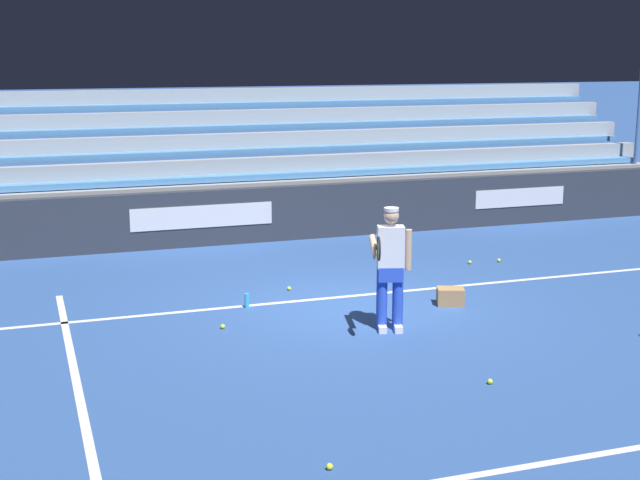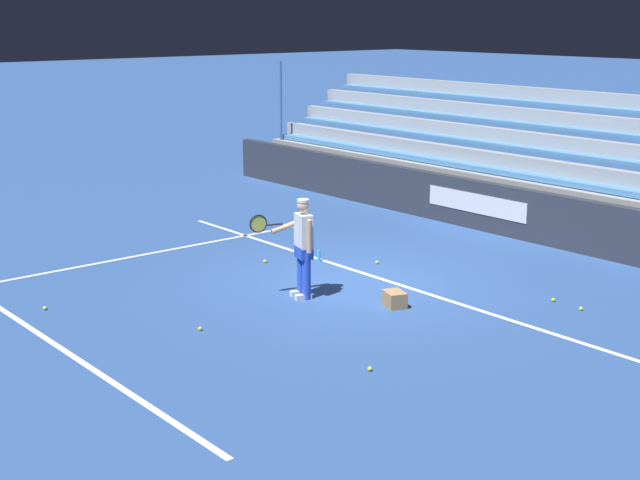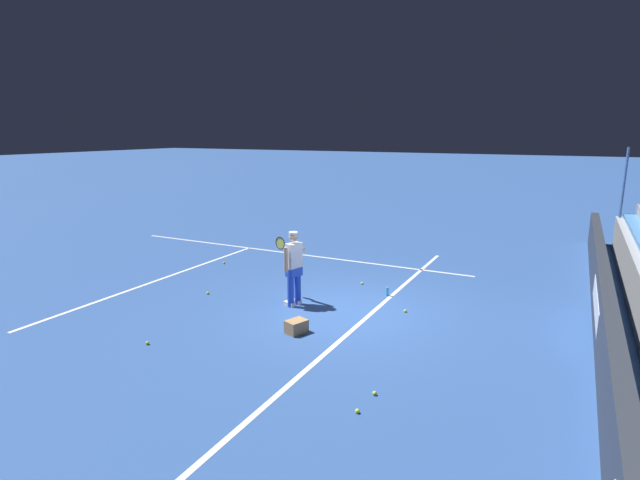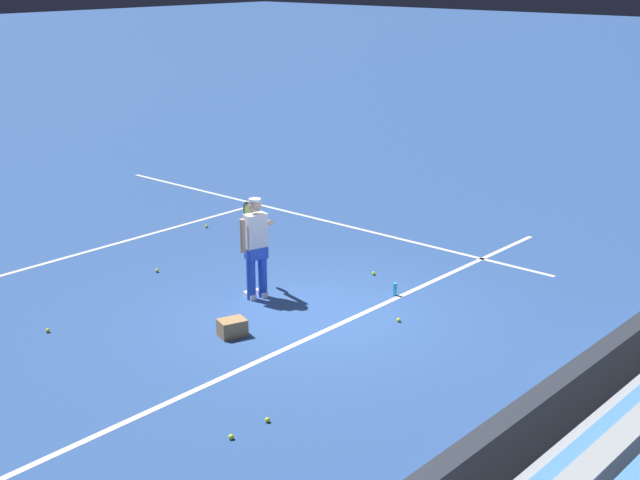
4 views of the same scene
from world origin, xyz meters
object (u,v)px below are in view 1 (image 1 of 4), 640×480
object	(u,v)px
tennis_ball_near_player	(490,382)
tennis_ball_toward_net	(223,327)
ball_box_cardboard	(450,296)
tennis_ball_far_right	(330,467)
tennis_player	(390,267)
tennis_ball_on_baseline	(499,260)
water_bottle	(247,301)
tennis_ball_midcourt	(289,288)
tennis_ball_by_box	(470,262)

from	to	relation	value
tennis_ball_near_player	tennis_ball_toward_net	distance (m)	3.92
ball_box_cardboard	tennis_ball_toward_net	size ratio (longest dim) A/B	6.06
ball_box_cardboard	tennis_ball_far_right	xyz separation A→B (m)	(3.55, 4.53, -0.10)
tennis_player	tennis_ball_toward_net	xyz separation A→B (m)	(2.16, -0.80, -0.86)
tennis_ball_on_baseline	water_bottle	size ratio (longest dim) A/B	0.30
tennis_ball_toward_net	tennis_ball_far_right	xyz separation A→B (m)	(0.01, 4.48, 0.00)
tennis_ball_midcourt	tennis_ball_by_box	size ratio (longest dim) A/B	1.00
tennis_ball_by_box	water_bottle	distance (m)	4.72
tennis_player	tennis_ball_midcourt	distance (m)	2.67
tennis_ball_on_baseline	tennis_ball_near_player	bearing A→B (deg)	59.06
tennis_player	water_bottle	distance (m)	2.45
tennis_ball_near_player	tennis_ball_toward_net	bearing A→B (deg)	-51.10
tennis_ball_midcourt	tennis_ball_by_box	xyz separation A→B (m)	(-3.62, -0.67, 0.00)
tennis_ball_toward_net	water_bottle	distance (m)	1.06
tennis_ball_on_baseline	tennis_ball_far_right	world-z (taller)	same
ball_box_cardboard	tennis_ball_midcourt	bearing A→B (deg)	-37.08
tennis_ball_by_box	water_bottle	size ratio (longest dim) A/B	0.30
tennis_player	tennis_ball_near_player	bearing A→B (deg)	97.61
tennis_player	tennis_ball_on_baseline	size ratio (longest dim) A/B	25.98
ball_box_cardboard	tennis_ball_far_right	bearing A→B (deg)	51.97
tennis_ball_on_baseline	water_bottle	bearing A→B (deg)	15.07
ball_box_cardboard	tennis_ball_toward_net	world-z (taller)	ball_box_cardboard
tennis_ball_on_baseline	water_bottle	world-z (taller)	water_bottle
tennis_ball_on_baseline	tennis_ball_far_right	bearing A→B (deg)	49.97
tennis_player	tennis_ball_near_player	distance (m)	2.43
tennis_ball_by_box	tennis_ball_far_right	distance (m)	8.47
ball_box_cardboard	tennis_ball_midcourt	size ratio (longest dim) A/B	6.06
ball_box_cardboard	tennis_ball_near_player	bearing A→B (deg)	70.97
tennis_ball_midcourt	tennis_ball_far_right	size ratio (longest dim) A/B	1.00
tennis_ball_by_box	tennis_ball_toward_net	world-z (taller)	same
tennis_player	tennis_ball_far_right	size ratio (longest dim) A/B	25.98
ball_box_cardboard	tennis_ball_near_player	world-z (taller)	ball_box_cardboard
tennis_player	water_bottle	bearing A→B (deg)	-46.78
tennis_ball_near_player	tennis_ball_on_baseline	bearing A→B (deg)	-120.94
tennis_ball_midcourt	tennis_ball_toward_net	distance (m)	2.19
tennis_ball_far_right	tennis_ball_midcourt	bearing A→B (deg)	-103.52
tennis_ball_near_player	water_bottle	size ratio (longest dim) A/B	0.30
tennis_ball_midcourt	tennis_ball_on_baseline	bearing A→B (deg)	-171.43
tennis_ball_on_baseline	tennis_ball_by_box	distance (m)	0.57
tennis_ball_on_baseline	ball_box_cardboard	bearing A→B (deg)	46.20
tennis_ball_on_baseline	tennis_ball_midcourt	size ratio (longest dim) A/B	1.00
tennis_ball_far_right	water_bottle	xyz separation A→B (m)	(-0.58, -5.37, 0.08)
tennis_ball_near_player	tennis_ball_far_right	size ratio (longest dim) A/B	1.00
tennis_ball_on_baseline	tennis_ball_toward_net	distance (m)	6.08
ball_box_cardboard	tennis_ball_far_right	world-z (taller)	ball_box_cardboard
ball_box_cardboard	tennis_ball_toward_net	distance (m)	3.54
ball_box_cardboard	tennis_ball_on_baseline	world-z (taller)	ball_box_cardboard
tennis_player	tennis_ball_toward_net	size ratio (longest dim) A/B	25.98
tennis_player	tennis_ball_midcourt	xyz separation A→B (m)	(0.70, -2.43, -0.86)
tennis_ball_midcourt	tennis_ball_far_right	xyz separation A→B (m)	(1.47, 6.11, 0.00)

